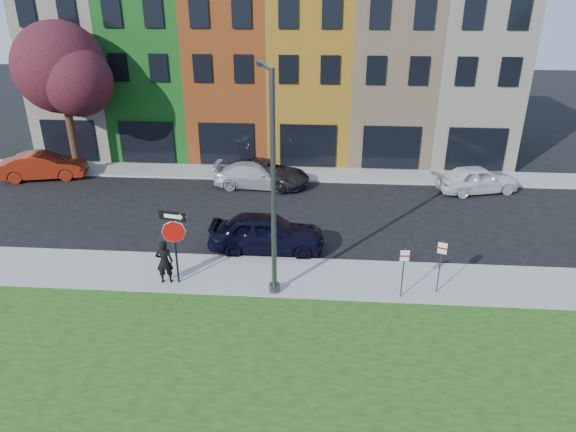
# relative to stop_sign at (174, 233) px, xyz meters

# --- Properties ---
(ground) EXTENTS (120.00, 120.00, 0.00)m
(ground) POSITION_rel_stop_sign_xyz_m (4.28, -2.24, -2.20)
(ground) COLOR black
(ground) RESTS_ON ground
(sidewalk_near) EXTENTS (40.00, 3.00, 0.12)m
(sidewalk_near) POSITION_rel_stop_sign_xyz_m (6.28, 0.76, -2.14)
(sidewalk_near) COLOR gray
(sidewalk_near) RESTS_ON ground
(sidewalk_far) EXTENTS (40.00, 2.40, 0.12)m
(sidewalk_far) POSITION_rel_stop_sign_xyz_m (1.28, 12.76, -2.14)
(sidewalk_far) COLOR gray
(sidewalk_far) RESTS_ON ground
(rowhouse_block) EXTENTS (30.00, 10.12, 10.00)m
(rowhouse_block) POSITION_rel_stop_sign_xyz_m (1.78, 18.95, 2.79)
(rowhouse_block) COLOR beige
(rowhouse_block) RESTS_ON ground
(stop_sign) EXTENTS (1.04, 0.25, 2.91)m
(stop_sign) POSITION_rel_stop_sign_xyz_m (0.00, 0.00, 0.00)
(stop_sign) COLOR black
(stop_sign) RESTS_ON sidewalk_near
(man) EXTENTS (0.76, 0.61, 1.73)m
(man) POSITION_rel_stop_sign_xyz_m (-0.47, 0.00, -1.22)
(man) COLOR black
(man) RESTS_ON sidewalk_near
(sedan_near) EXTENTS (2.07, 4.91, 1.66)m
(sedan_near) POSITION_rel_stop_sign_xyz_m (3.00, 3.08, -1.37)
(sedan_near) COLOR black
(sedan_near) RESTS_ON ground
(parked_car_red) EXTENTS (3.85, 5.49, 1.55)m
(parked_car_red) POSITION_rel_stop_sign_xyz_m (-11.03, 11.00, -1.42)
(parked_car_red) COLOR maroon
(parked_car_red) RESTS_ON ground
(parked_car_silver) EXTENTS (2.07, 4.74, 1.35)m
(parked_car_silver) POSITION_rel_stop_sign_xyz_m (1.52, 10.60, -1.52)
(parked_car_silver) COLOR #AEAEB3
(parked_car_silver) RESTS_ON ground
(parked_car_dark) EXTENTS (5.96, 6.60, 1.36)m
(parked_car_dark) POSITION_rel_stop_sign_xyz_m (2.12, 11.08, -1.52)
(parked_car_dark) COLOR black
(parked_car_dark) RESTS_ON ground
(parked_car_white) EXTENTS (4.00, 5.28, 1.49)m
(parked_car_white) POSITION_rel_stop_sign_xyz_m (13.70, 10.74, -1.46)
(parked_car_white) COLOR silver
(parked_car_white) RESTS_ON ground
(street_lamp) EXTENTS (0.98, 2.52, 7.96)m
(street_lamp) POSITION_rel_stop_sign_xyz_m (3.62, -0.14, 1.93)
(street_lamp) COLOR #414446
(street_lamp) RESTS_ON sidewalk_near
(parking_sign_a) EXTENTS (0.32, 0.09, 1.95)m
(parking_sign_a) POSITION_rel_stop_sign_xyz_m (8.24, -0.35, -0.84)
(parking_sign_a) COLOR #414446
(parking_sign_a) RESTS_ON sidewalk_near
(parking_sign_b) EXTENTS (0.30, 0.15, 2.11)m
(parking_sign_b) POSITION_rel_stop_sign_xyz_m (9.59, 0.05, -0.76)
(parking_sign_b) COLOR #414446
(parking_sign_b) RESTS_ON sidewalk_near
(tree_purple) EXTENTS (6.06, 5.30, 8.64)m
(tree_purple) POSITION_rel_stop_sign_xyz_m (-9.38, 12.01, 3.90)
(tree_purple) COLOR black
(tree_purple) RESTS_ON sidewalk_far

